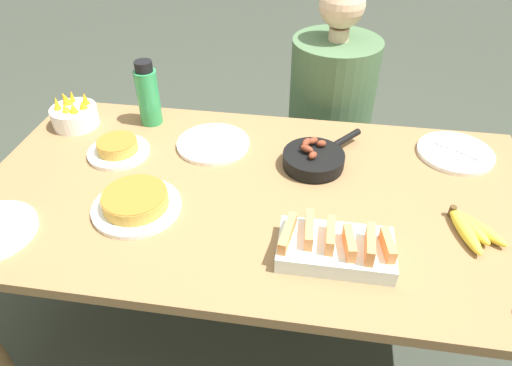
{
  "coord_description": "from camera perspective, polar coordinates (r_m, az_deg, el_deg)",
  "views": [
    {
      "loc": [
        0.17,
        -1.12,
        1.67
      ],
      "look_at": [
        0.0,
        0.0,
        0.78
      ],
      "focal_mm": 32.0,
      "sensor_mm": 36.0,
      "label": 1
    }
  ],
  "objects": [
    {
      "name": "frittata_plate_center",
      "position": [
        1.68,
        -16.85,
        4.13
      ],
      "size": [
        0.22,
        0.22,
        0.06
      ],
      "color": "white",
      "rests_on": "dining_table"
    },
    {
      "name": "empty_plate_far_left",
      "position": [
        1.67,
        -5.37,
        4.91
      ],
      "size": [
        0.26,
        0.26,
        0.02
      ],
      "color": "white",
      "rests_on": "dining_table"
    },
    {
      "name": "dining_table",
      "position": [
        1.52,
        0.0,
        -3.5
      ],
      "size": [
        1.8,
        0.95,
        0.75
      ],
      "color": "olive",
      "rests_on": "ground_plane"
    },
    {
      "name": "ground_plane",
      "position": [
        2.02,
        0.0,
        -17.55
      ],
      "size": [
        14.0,
        14.0,
        0.0
      ],
      "primitive_type": "plane",
      "color": "#383D33"
    },
    {
      "name": "frittata_plate_side",
      "position": [
        1.42,
        -14.78,
        -2.37
      ],
      "size": [
        0.27,
        0.27,
        0.06
      ],
      "color": "white",
      "rests_on": "dining_table"
    },
    {
      "name": "skillet",
      "position": [
        1.56,
        7.31,
        3.05
      ],
      "size": [
        0.27,
        0.3,
        0.08
      ],
      "rotation": [
        0.0,
        0.0,
        0.89
      ],
      "color": "black",
      "rests_on": "dining_table"
    },
    {
      "name": "melon_tray",
      "position": [
        1.25,
        9.93,
        -7.91
      ],
      "size": [
        0.31,
        0.17,
        0.1
      ],
      "color": "silver",
      "rests_on": "dining_table"
    },
    {
      "name": "banana_bunch",
      "position": [
        1.44,
        25.18,
        -5.11
      ],
      "size": [
        0.16,
        0.2,
        0.04
      ],
      "color": "yellow",
      "rests_on": "dining_table"
    },
    {
      "name": "water_bottle",
      "position": [
        1.8,
        -13.35,
        10.7
      ],
      "size": [
        0.08,
        0.08,
        0.25
      ],
      "color": "#2D9351",
      "rests_on": "dining_table"
    },
    {
      "name": "empty_plate_far_right",
      "position": [
        1.76,
        23.64,
        3.48
      ],
      "size": [
        0.26,
        0.26,
        0.02
      ],
      "color": "white",
      "rests_on": "dining_table"
    },
    {
      "name": "fruit_bowl_mango",
      "position": [
        1.9,
        -21.74,
        7.97
      ],
      "size": [
        0.17,
        0.17,
        0.13
      ],
      "color": "white",
      "rests_on": "dining_table"
    },
    {
      "name": "person_figure",
      "position": [
        2.2,
        8.84,
        5.44
      ],
      "size": [
        0.41,
        0.41,
        1.21
      ],
      "color": "black",
      "rests_on": "ground_plane"
    }
  ]
}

